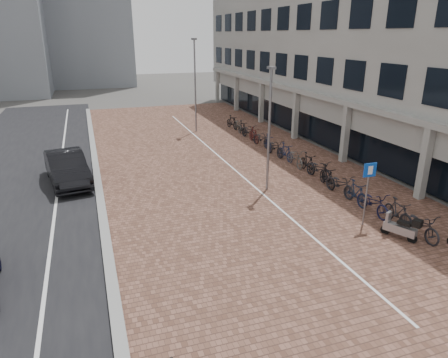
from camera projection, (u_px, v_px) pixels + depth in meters
The scene contains 13 objects.
ground at pixel (287, 281), 12.39m from camera, with size 140.00×140.00×0.00m, color #474442.
plaza_brick at pixel (223, 163), 23.68m from camera, with size 14.50×42.00×0.04m, color brown.
street_asphalt at pixel (16, 185), 20.33m from camera, with size 8.00×50.00×0.03m, color black.
curb at pixel (97, 175), 21.50m from camera, with size 0.35×42.00×0.14m, color gray.
lane_line at pixel (59, 180), 20.94m from camera, with size 0.12×44.00×0.00m, color white.
parking_line at pixel (226, 163), 23.73m from camera, with size 0.10×30.00×0.00m, color white.
office_building at pixel (355, 14), 27.73m from camera, with size 8.40×40.00×15.00m.
car_dark at pixel (67, 168), 20.31m from camera, with size 1.71×4.89×1.61m, color black.
scooter_front at pixel (400, 227), 14.82m from camera, with size 0.43×1.39×0.95m, color gray, non-canonical shape.
parking_sign at pixel (368, 184), 15.41m from camera, with size 0.54×0.09×2.60m.
lamp_near at pixel (269, 132), 18.69m from camera, with size 0.12×0.12×5.75m, color gray.
lamp_far at pixel (195, 87), 30.28m from camera, with size 0.12×0.12×6.81m, color slate.
bike_row at pixel (291, 155), 23.44m from camera, with size 1.14×21.44×1.05m.
Camera 1 is at (-5.27, -9.40, 7.15)m, focal length 32.43 mm.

